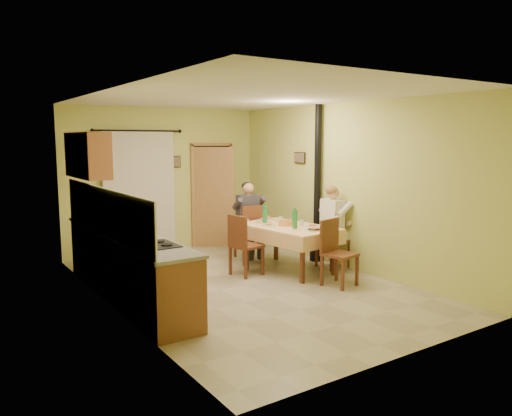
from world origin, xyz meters
TOP-DOWN VIEW (x-y plane):
  - floor at (0.00, 0.00)m, footprint 4.00×6.00m
  - room_shell at (0.00, 0.00)m, footprint 4.04×6.04m
  - kitchen_run at (-1.71, 0.40)m, footprint 0.64×3.64m
  - upper_cabinets at (-1.82, 1.70)m, footprint 0.35×1.40m
  - curtain at (-0.55, 2.90)m, footprint 1.70×0.07m
  - doorway at (1.01, 2.85)m, footprint 0.96×0.56m
  - dining_table at (1.05, 0.34)m, footprint 1.19×1.77m
  - tableware at (1.09, 0.24)m, footprint 0.79×1.59m
  - chair_far at (0.98, 1.43)m, footprint 0.49×0.49m
  - chair_near at (1.15, -0.79)m, footprint 0.52×0.52m
  - chair_right at (1.84, 0.07)m, footprint 0.47×0.47m
  - chair_left at (0.30, 0.48)m, footprint 0.50×0.50m
  - man_far at (0.98, 1.45)m, footprint 0.61×0.50m
  - man_right at (1.82, 0.07)m, footprint 0.47×0.59m
  - stove_flue at (1.90, 0.60)m, footprint 0.24×0.24m
  - picture_back at (0.25, 2.97)m, footprint 0.19×0.03m
  - picture_right at (1.97, 1.20)m, footprint 0.03×0.31m

SIDE VIEW (x-z plane):
  - floor at x=0.00m, z-range -0.01..0.01m
  - chair_left at x=0.30m, z-range -0.21..0.79m
  - chair_near at x=1.15m, z-range -0.21..0.79m
  - chair_far at x=0.98m, z-range -0.21..0.80m
  - chair_right at x=1.84m, z-range -0.22..0.80m
  - dining_table at x=1.05m, z-range 0.00..0.76m
  - kitchen_run at x=-1.71m, z-range -0.30..1.26m
  - tableware at x=1.09m, z-range 0.66..0.99m
  - man_far at x=0.98m, z-range 0.18..1.57m
  - man_right at x=1.82m, z-range 0.18..1.57m
  - stove_flue at x=1.90m, z-range -0.38..2.42m
  - doorway at x=1.01m, z-range -0.02..2.13m
  - curtain at x=-0.55m, z-range 0.15..2.37m
  - picture_back at x=0.25m, z-range 1.64..1.86m
  - room_shell at x=0.00m, z-range 0.41..3.23m
  - picture_right at x=1.97m, z-range 1.75..1.96m
  - upper_cabinets at x=-1.82m, z-range 1.60..2.30m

